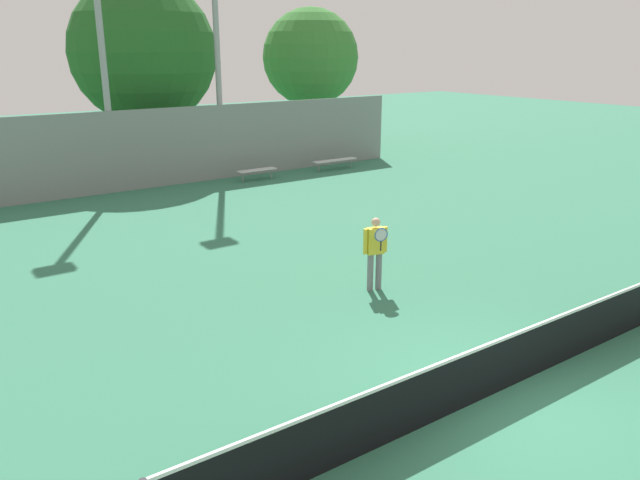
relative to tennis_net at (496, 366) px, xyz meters
name	(u,v)px	position (x,y,z in m)	size (l,w,h in m)	color
ground_plane	(493,393)	(0.00, 0.00, -0.48)	(100.00, 100.00, 0.00)	#337556
tennis_net	(496,366)	(0.00, 0.00, 0.00)	(11.42, 0.09, 0.95)	black
tennis_player	(375,250)	(1.31, 4.50, 0.47)	(0.56, 0.47, 1.69)	slate
bench_courtside_far	(257,170)	(5.19, 16.60, -0.08)	(1.69, 0.40, 0.44)	silver
bench_adjacent_court	(335,161)	(9.17, 16.60, -0.08)	(2.20, 0.40, 0.44)	silver
light_pole_near_left	(99,15)	(-0.25, 17.87, 5.83)	(0.90, 0.60, 10.73)	#939399
light_pole_far_right	(215,2)	(4.50, 18.35, 6.45)	(0.90, 0.60, 11.89)	#939399
back_fence	(120,152)	(0.00, 17.74, 1.03)	(25.60, 0.06, 3.03)	gray
tree_green_tall	(311,57)	(12.40, 23.17, 4.22)	(5.14, 5.14, 7.29)	brown
tree_dark_dense	(143,52)	(2.72, 21.90, 4.55)	(6.29, 6.29, 8.19)	brown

